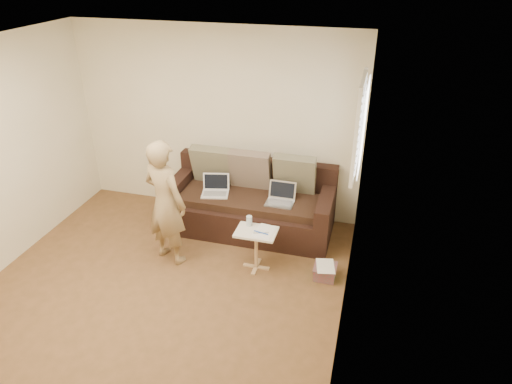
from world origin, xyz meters
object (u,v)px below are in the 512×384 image
at_px(drinking_glass, 249,221).
at_px(person, 166,203).
at_px(laptop_silver, 280,204).
at_px(laptop_white, 215,195).
at_px(striped_box, 325,272).
at_px(side_table, 256,250).
at_px(sofa, 250,201).

bearing_deg(drinking_glass, person, -169.13).
bearing_deg(drinking_glass, laptop_silver, 68.72).
xyz_separation_m(laptop_silver, laptop_white, (-0.88, 0.01, 0.00)).
bearing_deg(striped_box, person, -176.59).
height_order(laptop_white, side_table, laptop_white).
relative_size(person, striped_box, 6.02).
distance_m(side_table, striped_box, 0.84).
bearing_deg(laptop_white, person, -124.67).
height_order(laptop_white, drinking_glass, laptop_white).
height_order(drinking_glass, striped_box, drinking_glass).
bearing_deg(person, drinking_glass, -149.83).
xyz_separation_m(drinking_glass, striped_box, (0.94, -0.07, -0.50)).
relative_size(sofa, laptop_white, 6.29).
bearing_deg(laptop_white, sofa, 2.59).
xyz_separation_m(laptop_white, striped_box, (1.58, -0.68, -0.44)).
bearing_deg(sofa, laptop_white, -164.51).
xyz_separation_m(laptop_silver, person, (-1.20, -0.78, 0.26)).
xyz_separation_m(laptop_silver, side_table, (-0.12, -0.70, -0.26)).
xyz_separation_m(side_table, striped_box, (0.82, 0.03, -0.18)).
distance_m(sofa, laptop_white, 0.47).
bearing_deg(person, striped_box, -157.29).
height_order(laptop_silver, laptop_white, laptop_white).
relative_size(laptop_silver, drinking_glass, 2.94).
xyz_separation_m(person, side_table, (1.08, 0.08, -0.52)).
xyz_separation_m(sofa, side_table, (0.31, -0.83, -0.16)).
xyz_separation_m(laptop_silver, drinking_glass, (-0.23, -0.60, 0.06)).
bearing_deg(drinking_glass, laptop_white, 136.81).
xyz_separation_m(sofa, laptop_silver, (0.43, -0.14, 0.10)).
bearing_deg(person, sofa, -110.49).
height_order(sofa, striped_box, sofa).
bearing_deg(side_table, sofa, 110.59).
height_order(laptop_white, striped_box, laptop_white).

